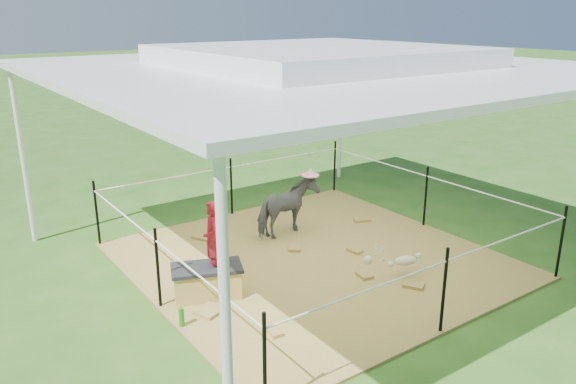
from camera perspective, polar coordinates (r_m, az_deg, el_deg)
ground at (r=7.88m, az=2.54°, el=-7.00°), size 90.00×90.00×0.00m
hay_patch at (r=7.87m, az=2.54°, el=-6.90°), size 4.60×4.60×0.03m
canopy_tent at (r=7.17m, az=2.84°, el=12.91°), size 6.30×6.30×2.90m
rope_fence at (r=7.63m, az=2.60°, el=-2.61°), size 4.54×4.54×1.00m
straw_bale at (r=6.89m, az=-8.20°, el=-9.11°), size 0.87×0.65×0.35m
dark_cloth at (r=6.81m, az=-8.28°, el=-7.64°), size 0.94×0.71×0.04m
woman at (r=6.67m, az=-7.68°, el=-3.96°), size 0.33×0.40×0.94m
green_bottle at (r=6.36m, az=-10.77°, el=-12.38°), size 0.08×0.08×0.22m
pony at (r=8.52m, az=-0.06°, el=-1.62°), size 1.10×0.66×0.87m
pink_hat at (r=8.37m, az=-0.06°, el=1.59°), size 0.27×0.27×0.13m
foal at (r=7.44m, az=11.86°, el=-6.63°), size 0.98×0.76×0.48m
trash_barrel at (r=15.21m, az=0.23°, el=6.86°), size 0.61×0.61×0.80m
picnic_table_near at (r=15.92m, az=-10.37°, el=6.89°), size 1.83×1.43×0.70m
picnic_table_far at (r=17.85m, az=-4.37°, el=8.53°), size 2.48×2.25×0.85m
distant_person at (r=14.83m, az=-9.10°, el=7.21°), size 0.63×0.50×1.24m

